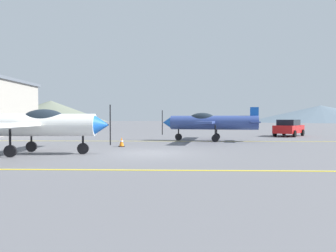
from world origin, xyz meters
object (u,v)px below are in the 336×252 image
object	(u,v)px
airplane_near	(32,124)
airplane_mid	(210,122)
traffic_cone_front	(122,142)
car_sedan	(289,128)

from	to	relation	value
airplane_near	airplane_mid	xyz separation A→B (m)	(9.45, 8.84, 0.00)
airplane_near	traffic_cone_front	size ratio (longest dim) A/B	14.58
car_sedan	traffic_cone_front	distance (m)	18.19
airplane_mid	traffic_cone_front	bearing A→B (deg)	-140.38
airplane_mid	traffic_cone_front	distance (m)	7.73
airplane_near	car_sedan	distance (m)	23.47
airplane_near	traffic_cone_front	distance (m)	5.46
car_sedan	traffic_cone_front	size ratio (longest dim) A/B	7.67
airplane_near	traffic_cone_front	bearing A→B (deg)	48.04
airplane_mid	car_sedan	size ratio (longest dim) A/B	1.90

